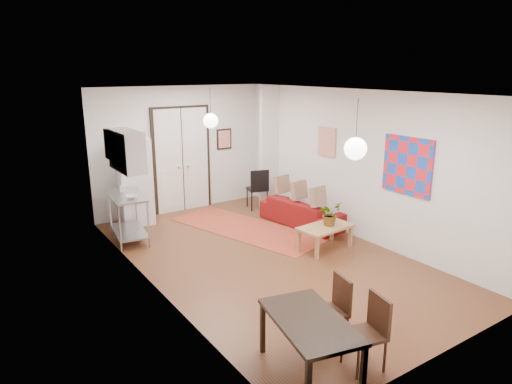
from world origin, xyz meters
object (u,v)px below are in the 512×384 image
coffee_table (325,229)px  dining_table (310,326)px  dining_chair_near (324,303)px  black_side_chair (255,184)px  dining_chair_far (359,325)px  fridge (135,181)px  sofa (302,212)px  kitchen_counter (128,211)px

coffee_table → dining_table: dining_table is taller
dining_chair_near → black_side_chair: size_ratio=0.87×
dining_chair_far → black_side_chair: 6.21m
dining_chair_near → dining_chair_far: size_ratio=1.00×
dining_table → dining_chair_far: (0.60, -0.15, -0.12)m
fridge → dining_chair_far: bearing=-78.6°
sofa → kitchen_counter: 3.63m
sofa → dining_table: bearing=133.4°
kitchen_counter → black_side_chair: size_ratio=1.30×
sofa → fridge: 3.66m
fridge → dining_chair_near: 5.66m
sofa → coffee_table: 1.45m
coffee_table → black_side_chair: (0.40, 2.95, 0.18)m
fridge → black_side_chair: bearing=-2.0°
dining_table → dining_chair_near: 0.75m
sofa → coffee_table: (-0.55, -1.34, 0.12)m
black_side_chair → dining_table: bearing=78.0°
coffee_table → dining_chair_far: size_ratio=1.27×
dining_table → dining_chair_near: (0.60, 0.43, -0.12)m
dining_chair_near → sofa: bearing=156.6°
coffee_table → black_side_chair: size_ratio=1.10×
kitchen_counter → black_side_chair: 3.29m
dining_table → dining_chair_near: bearing=35.8°
dining_table → sofa: bearing=51.4°
dining_chair_far → sofa: bearing=160.6°
kitchen_counter → coffee_table: bearing=-33.3°
fridge → dining_table: 6.08m
kitchen_counter → dining_table: kitchen_counter is taller
sofa → dining_chair_far: bearing=140.1°
kitchen_counter → dining_chair_near: bearing=-71.7°
coffee_table → fridge: fridge is taller
sofa → dining_table: size_ratio=1.41×
coffee_table → dining_chair_near: dining_chair_near is taller
kitchen_counter → dining_chair_far: (0.86, -5.29, -0.11)m
sofa → coffee_table: bearing=149.6°
sofa → dining_chair_far: dining_chair_far is taller
sofa → fridge: fridge is taller
dining_table → black_side_chair: bearing=61.6°
coffee_table → kitchen_counter: size_ratio=0.85×
coffee_table → dining_chair_near: bearing=-132.5°
coffee_table → kitchen_counter: 3.82m
sofa → dining_chair_near: bearing=136.0°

